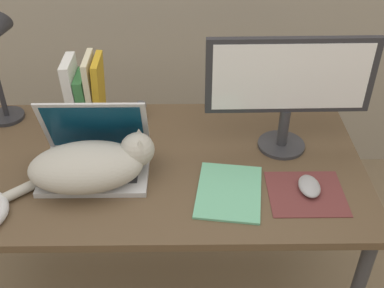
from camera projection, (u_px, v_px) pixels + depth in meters
name	position (u px, v px, depth m)	size (l,w,h in m)	color
desk	(157.00, 178.00, 1.66)	(1.39, 0.74, 0.74)	brown
laptop	(95.00, 157.00, 1.56)	(0.34, 0.25, 0.25)	#B7B7BC
cat	(92.00, 165.00, 1.49)	(0.47, 0.24, 0.16)	#B2ADA3
external_monitor	(289.00, 85.00, 1.54)	(0.54, 0.16, 0.41)	#333338
mousepad	(306.00, 193.00, 1.49)	(0.23, 0.21, 0.00)	brown
computer_mouse	(309.00, 186.00, 1.49)	(0.07, 0.11, 0.03)	#99999E
book_row	(85.00, 91.00, 1.76)	(0.13, 0.15, 0.25)	white
notepad	(229.00, 192.00, 1.49)	(0.23, 0.28, 0.01)	#6BBC93
webcam	(141.00, 106.00, 1.82)	(0.04, 0.04, 0.07)	#232328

